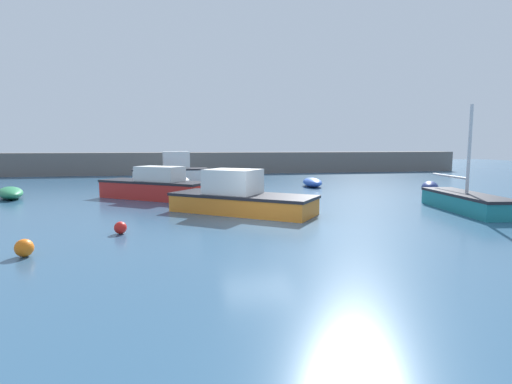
% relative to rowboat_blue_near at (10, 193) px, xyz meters
% --- Properties ---
extents(ground_plane, '(120.00, 120.00, 0.20)m').
position_rel_rowboat_blue_near_xyz_m(ground_plane, '(11.81, -9.86, -0.41)').
color(ground_plane, '#2D5170').
extents(harbor_breakwater, '(55.47, 2.82, 2.17)m').
position_rel_rowboat_blue_near_xyz_m(harbor_breakwater, '(11.81, 17.64, 0.77)').
color(harbor_breakwater, '#66605B').
rests_on(harbor_breakwater, ground_plane).
extents(rowboat_blue_near, '(2.41, 3.48, 0.62)m').
position_rel_rowboat_blue_near_xyz_m(rowboat_blue_near, '(0.00, 0.00, 0.00)').
color(rowboat_blue_near, '#287A4C').
rests_on(rowboat_blue_near, ground_plane).
extents(cabin_cruiser_white, '(6.32, 5.54, 1.86)m').
position_rel_rowboat_blue_near_xyz_m(cabin_cruiser_white, '(11.58, -7.04, 0.35)').
color(cabin_cruiser_white, orange).
rests_on(cabin_cruiser_white, ground_plane).
extents(sailboat_twin_hulled, '(2.24, 5.69, 4.63)m').
position_rel_rowboat_blue_near_xyz_m(sailboat_twin_hulled, '(21.41, -8.56, 0.12)').
color(sailboat_twin_hulled, teal).
rests_on(sailboat_twin_hulled, ground_plane).
extents(motorboat_with_cabin, '(6.09, 5.18, 1.77)m').
position_rel_rowboat_blue_near_xyz_m(motorboat_with_cabin, '(7.77, -1.75, 0.36)').
color(motorboat_with_cabin, red).
rests_on(motorboat_with_cabin, ground_plane).
extents(motorboat_grey_hull, '(6.17, 2.63, 2.38)m').
position_rel_rowboat_blue_near_xyz_m(motorboat_grey_hull, '(8.57, 9.44, 0.51)').
color(motorboat_grey_hull, white).
rests_on(motorboat_grey_hull, ground_plane).
extents(rowboat_white_midwater, '(1.51, 2.95, 0.61)m').
position_rel_rowboat_blue_near_xyz_m(rowboat_white_midwater, '(18.26, 2.77, -0.01)').
color(rowboat_white_midwater, '#2D56B7').
rests_on(rowboat_white_midwater, ground_plane).
extents(fishing_dinghy_green, '(1.28, 2.14, 0.77)m').
position_rel_rowboat_blue_near_xyz_m(fishing_dinghy_green, '(9.26, 3.94, 0.07)').
color(fishing_dinghy_green, gray).
rests_on(fishing_dinghy_green, ground_plane).
extents(dinghy_near_pier, '(1.78, 2.02, 0.77)m').
position_rel_rowboat_blue_near_xyz_m(dinghy_near_pier, '(23.70, -2.68, 0.07)').
color(dinghy_near_pier, navy).
rests_on(dinghy_near_pier, ground_plane).
extents(mooring_buoy_white, '(0.53, 0.53, 0.53)m').
position_rel_rowboat_blue_near_xyz_m(mooring_buoy_white, '(13.50, 0.61, -0.04)').
color(mooring_buoy_white, white).
rests_on(mooring_buoy_white, ground_plane).
extents(mooring_buoy_orange, '(0.47, 0.47, 0.47)m').
position_rel_rowboat_blue_near_xyz_m(mooring_buoy_orange, '(5.04, -12.72, -0.08)').
color(mooring_buoy_orange, orange).
rests_on(mooring_buoy_orange, ground_plane).
extents(mooring_buoy_red, '(0.41, 0.41, 0.41)m').
position_rel_rowboat_blue_near_xyz_m(mooring_buoy_red, '(7.12, -10.38, -0.11)').
color(mooring_buoy_red, red).
rests_on(mooring_buoy_red, ground_plane).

